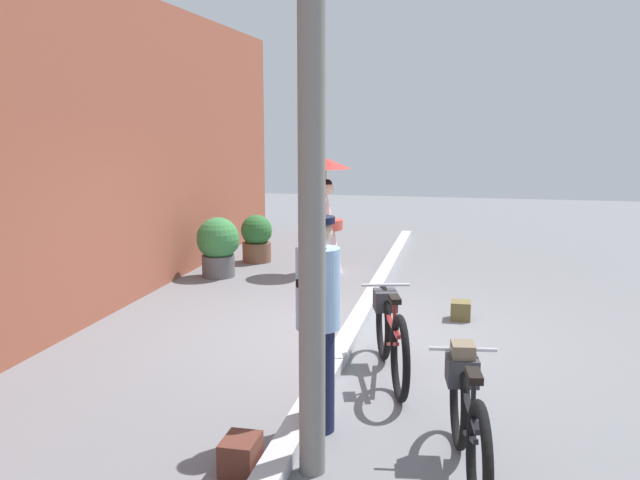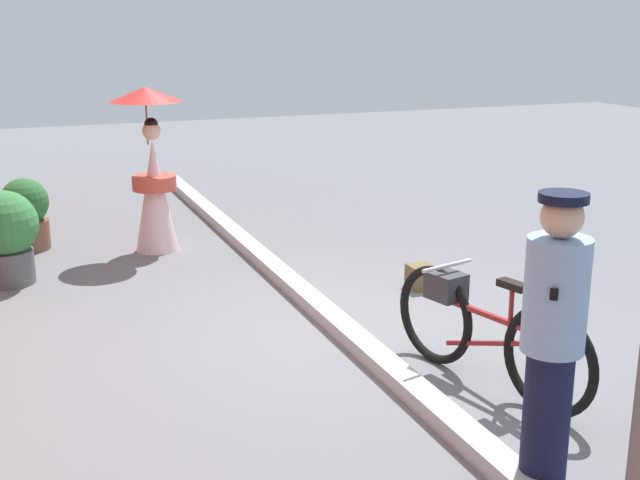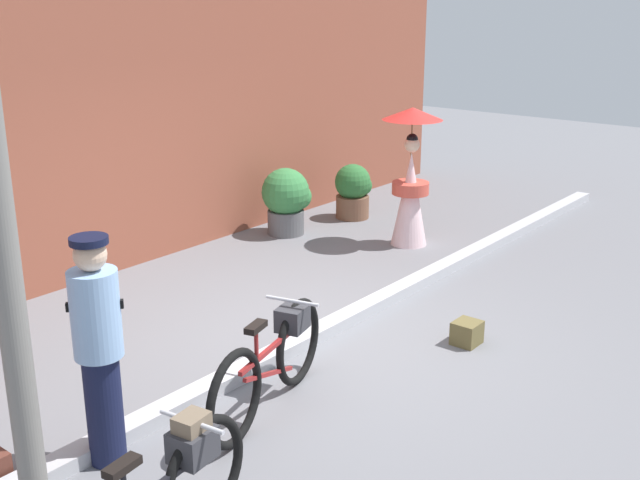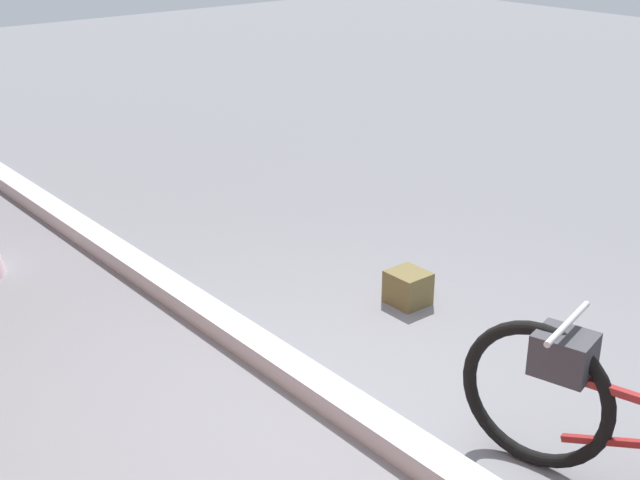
# 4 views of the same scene
# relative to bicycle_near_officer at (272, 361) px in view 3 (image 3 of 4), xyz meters

# --- Properties ---
(ground_plane) EXTENTS (30.00, 30.00, 0.00)m
(ground_plane) POSITION_rel_bicycle_near_officer_xyz_m (1.21, 0.56, -0.42)
(ground_plane) COLOR slate
(building_wall) EXTENTS (14.00, 0.40, 4.10)m
(building_wall) POSITION_rel_bicycle_near_officer_xyz_m (1.21, 3.88, 1.63)
(building_wall) COLOR brown
(building_wall) RESTS_ON ground_plane
(sidewalk_curb) EXTENTS (14.00, 0.20, 0.12)m
(sidewalk_curb) POSITION_rel_bicycle_near_officer_xyz_m (1.21, 0.56, -0.36)
(sidewalk_curb) COLOR #B2B2B7
(sidewalk_curb) RESTS_ON ground_plane
(bicycle_near_officer) EXTENTS (1.79, 0.61, 0.84)m
(bicycle_near_officer) POSITION_rel_bicycle_near_officer_xyz_m (0.00, 0.00, 0.00)
(bicycle_near_officer) COLOR black
(bicycle_near_officer) RESTS_ON ground_plane
(person_officer) EXTENTS (0.34, 0.34, 1.70)m
(person_officer) POSITION_rel_bicycle_near_officer_xyz_m (-1.30, 0.42, 0.49)
(person_officer) COLOR #141938
(person_officer) RESTS_ON ground_plane
(person_with_parasol) EXTENTS (0.79, 0.79, 1.83)m
(person_with_parasol) POSITION_rel_bicycle_near_officer_xyz_m (4.40, 1.51, 0.49)
(person_with_parasol) COLOR silver
(person_with_parasol) RESTS_ON ground_plane
(potted_plant_by_door) EXTENTS (0.55, 0.54, 0.82)m
(potted_plant_by_door) POSITION_rel_bicycle_near_officer_xyz_m (4.98, 2.86, 0.00)
(potted_plant_by_door) COLOR brown
(potted_plant_by_door) RESTS_ON ground_plane
(potted_plant_small) EXTENTS (0.68, 0.66, 0.94)m
(potted_plant_small) POSITION_rel_bicycle_near_officer_xyz_m (3.73, 3.10, 0.08)
(potted_plant_small) COLOR #59595B
(potted_plant_small) RESTS_ON ground_plane
(backpack_on_pavement) EXTENTS (0.26, 0.24, 0.23)m
(backpack_on_pavement) POSITION_rel_bicycle_near_officer_xyz_m (2.08, -0.65, -0.30)
(backpack_on_pavement) COLOR brown
(backpack_on_pavement) RESTS_ON ground_plane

